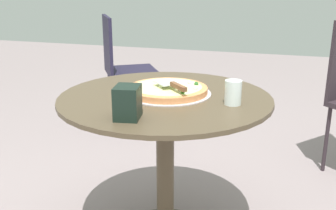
{
  "coord_description": "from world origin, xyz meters",
  "views": [
    {
      "loc": [
        -1.53,
        -0.48,
        1.17
      ],
      "look_at": [
        0.03,
        -0.0,
        0.65
      ],
      "focal_mm": 42.8,
      "sensor_mm": 36.0,
      "label": 1
    }
  ],
  "objects_px": {
    "patio_table": "(165,135)",
    "patio_chair_far": "(122,63)",
    "pizza_on_tray": "(168,90)",
    "napkin_dispenser": "(128,102)",
    "pizza_server": "(172,85)",
    "drinking_cup": "(233,92)"
  },
  "relations": [
    {
      "from": "pizza_on_tray",
      "to": "napkin_dispenser",
      "type": "distance_m",
      "value": 0.35
    },
    {
      "from": "pizza_server",
      "to": "patio_chair_far",
      "type": "bearing_deg",
      "value": 31.04
    },
    {
      "from": "pizza_server",
      "to": "drinking_cup",
      "type": "bearing_deg",
      "value": -95.03
    },
    {
      "from": "patio_table",
      "to": "drinking_cup",
      "type": "bearing_deg",
      "value": -97.14
    },
    {
      "from": "pizza_on_tray",
      "to": "patio_chair_far",
      "type": "bearing_deg",
      "value": 30.91
    },
    {
      "from": "patio_table",
      "to": "pizza_on_tray",
      "type": "bearing_deg",
      "value": -5.43
    },
    {
      "from": "drinking_cup",
      "to": "pizza_on_tray",
      "type": "bearing_deg",
      "value": 76.12
    },
    {
      "from": "pizza_server",
      "to": "patio_chair_far",
      "type": "xyz_separation_m",
      "value": [
        1.34,
        0.81,
        -0.23
      ]
    },
    {
      "from": "pizza_on_tray",
      "to": "napkin_dispenser",
      "type": "xyz_separation_m",
      "value": [
        -0.34,
        0.04,
        0.04
      ]
    },
    {
      "from": "pizza_server",
      "to": "patio_chair_far",
      "type": "distance_m",
      "value": 1.58
    },
    {
      "from": "drinking_cup",
      "to": "napkin_dispenser",
      "type": "height_order",
      "value": "napkin_dispenser"
    },
    {
      "from": "napkin_dispenser",
      "to": "pizza_server",
      "type": "bearing_deg",
      "value": -24.35
    },
    {
      "from": "pizza_server",
      "to": "napkin_dispenser",
      "type": "bearing_deg",
      "value": 165.19
    },
    {
      "from": "pizza_on_tray",
      "to": "napkin_dispenser",
      "type": "bearing_deg",
      "value": 172.57
    },
    {
      "from": "patio_chair_far",
      "to": "drinking_cup",
      "type": "bearing_deg",
      "value": -142.18
    },
    {
      "from": "drinking_cup",
      "to": "patio_chair_far",
      "type": "relative_size",
      "value": 0.11
    },
    {
      "from": "drinking_cup",
      "to": "napkin_dispenser",
      "type": "xyz_separation_m",
      "value": [
        -0.27,
        0.33,
        0.01
      ]
    },
    {
      "from": "pizza_on_tray",
      "to": "pizza_server",
      "type": "bearing_deg",
      "value": -145.68
    },
    {
      "from": "patio_table",
      "to": "patio_chair_far",
      "type": "relative_size",
      "value": 1.0
    },
    {
      "from": "drinking_cup",
      "to": "patio_chair_far",
      "type": "bearing_deg",
      "value": 37.82
    },
    {
      "from": "drinking_cup",
      "to": "patio_chair_far",
      "type": "xyz_separation_m",
      "value": [
        1.36,
        1.06,
        -0.22
      ]
    },
    {
      "from": "pizza_server",
      "to": "drinking_cup",
      "type": "relative_size",
      "value": 1.91
    }
  ]
}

